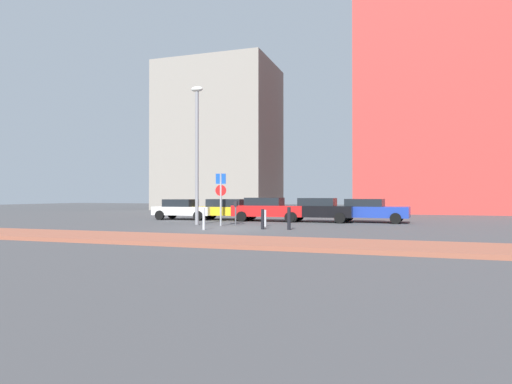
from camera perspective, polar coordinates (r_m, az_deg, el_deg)
name	(u,v)px	position (r m, az deg, el deg)	size (l,w,h in m)	color
ground_plane	(224,229)	(21.77, -4.19, -4.79)	(120.00, 120.00, 0.00)	#424244
sidewalk_brick	(161,239)	(16.44, -12.24, -5.94)	(40.00, 3.11, 0.14)	#93513D
parked_car_white	(184,209)	(30.45, -9.35, -2.18)	(4.17, 2.10, 1.38)	white
parked_car_yellow	(227,209)	(29.69, -3.78, -2.18)	(4.38, 2.09, 1.40)	gold
parked_car_red	(268,209)	(28.15, 1.56, -2.20)	(4.61, 2.07, 1.50)	red
parked_car_black	(318,209)	(27.43, 8.04, -2.25)	(4.29, 1.95, 1.49)	black
parked_car_blue	(369,210)	(27.69, 14.45, -2.27)	(4.61, 2.32, 1.43)	#1E389E
parking_sign_post	(221,193)	(23.75, -4.58, -0.09)	(0.60, 0.10, 2.85)	gray
parking_meter	(236,210)	(24.35, -2.65, -2.30)	(0.18, 0.14, 1.32)	#4C4C51
street_lamp	(197,144)	(25.16, -7.65, 6.15)	(0.70, 0.36, 7.80)	gray
traffic_bollard_near	(289,218)	(21.16, 4.29, -3.43)	(0.17, 0.17, 1.09)	black
traffic_bollard_mid	(265,218)	(23.39, 1.20, -3.41)	(0.12, 0.12, 0.88)	#B7B7BC
traffic_bollard_far	(204,219)	(21.23, -6.77, -3.45)	(0.13, 0.13, 1.07)	#B7B7BC
traffic_bollard_edge	(263,219)	(21.44, 0.87, -3.54)	(0.16, 0.16, 0.98)	black
building_colorful_midrise	(442,93)	(48.93, 22.94, 11.67)	(16.11, 15.05, 23.77)	#BF3833
building_under_construction	(220,138)	(53.13, -4.71, 7.00)	(13.02, 10.18, 17.08)	gray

